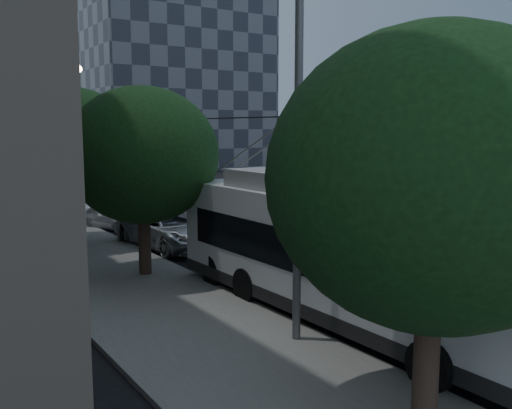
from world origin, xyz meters
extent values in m
plane|color=black|center=(0.00, 0.00, 0.00)|extent=(120.00, 120.00, 0.00)
cube|color=slate|center=(-7.50, 20.00, 0.07)|extent=(5.00, 90.00, 0.15)
cube|color=#9899A1|center=(0.28, 20.00, 0.01)|extent=(0.08, 90.00, 0.02)
cube|color=#9899A1|center=(1.72, 20.00, 0.01)|extent=(0.08, 90.00, 0.02)
cube|color=#9899A1|center=(3.28, 20.00, 0.01)|extent=(0.08, 90.00, 0.02)
cube|color=#9899A1|center=(4.72, 20.00, 0.01)|extent=(0.08, 90.00, 0.02)
cylinder|color=black|center=(-3.85, 20.00, 5.60)|extent=(0.02, 90.00, 0.02)
cylinder|color=black|center=(-3.15, 20.00, 5.60)|extent=(0.02, 90.00, 0.02)
cylinder|color=slate|center=(-5.30, 10.00, 3.00)|extent=(0.14, 0.14, 6.00)
cylinder|color=slate|center=(-5.30, 30.00, 3.00)|extent=(0.14, 0.14, 6.00)
cube|color=#343843|center=(18.00, 55.00, 12.00)|extent=(22.00, 18.00, 24.00)
cube|color=silver|center=(-3.75, -3.33, 1.91)|extent=(3.03, 12.94, 3.06)
cube|color=black|center=(-3.75, -3.33, 0.54)|extent=(3.07, 12.98, 0.38)
cube|color=black|center=(-3.75, -2.79, 2.04)|extent=(3.03, 10.26, 1.13)
cube|color=black|center=(-3.75, 3.09, 2.15)|extent=(2.24, 0.13, 1.07)
cube|color=#939396|center=(-3.75, -0.10, 3.70)|extent=(2.39, 2.41, 0.54)
cylinder|color=slate|center=(-4.07, 1.02, 4.57)|extent=(0.06, 4.86, 2.11)
cylinder|color=slate|center=(-3.43, 1.02, 4.57)|extent=(0.06, 4.86, 2.11)
cylinder|color=black|center=(-5.07, -7.45, 0.54)|extent=(0.32, 1.07, 1.07)
cylinder|color=black|center=(-2.43, -7.45, 0.54)|extent=(0.32, 1.07, 1.07)
cylinder|color=black|center=(-5.07, -0.49, 0.54)|extent=(0.32, 1.07, 1.07)
cylinder|color=black|center=(-2.43, -0.49, 0.54)|extent=(0.32, 1.07, 1.07)
cylinder|color=black|center=(-5.07, 1.57, 0.54)|extent=(0.32, 1.07, 1.07)
cylinder|color=black|center=(-2.43, 1.57, 0.54)|extent=(0.32, 1.07, 1.07)
imported|color=#B0B3B8|center=(-3.65, 8.00, 0.83)|extent=(3.36, 6.20, 1.65)
imported|color=silver|center=(-4.30, 14.00, 0.67)|extent=(3.00, 4.21, 1.33)
imported|color=white|center=(-4.30, 19.50, 0.75)|extent=(2.18, 5.18, 1.49)
imported|color=silver|center=(-3.44, 28.12, 0.67)|extent=(2.00, 4.26, 1.35)
imported|color=white|center=(-4.30, 34.50, 0.78)|extent=(2.85, 4.91, 1.57)
cylinder|color=#2F211A|center=(-6.50, -8.52, 1.20)|extent=(0.44, 0.44, 2.40)
ellipsoid|color=black|center=(-6.50, -8.52, 4.47)|extent=(5.52, 5.52, 4.97)
cylinder|color=#2F211A|center=(-6.50, 3.93, 1.18)|extent=(0.44, 0.44, 2.35)
ellipsoid|color=black|center=(-6.50, 3.93, 4.33)|extent=(5.27, 5.27, 4.74)
cylinder|color=#2F211A|center=(-7.00, 10.80, 1.14)|extent=(0.44, 0.44, 2.29)
ellipsoid|color=black|center=(-7.00, 10.80, 4.44)|extent=(5.74, 5.74, 5.16)
cylinder|color=#2F211A|center=(-7.00, 20.06, 1.46)|extent=(0.44, 0.44, 2.91)
ellipsoid|color=black|center=(-7.00, 20.06, 4.75)|extent=(4.91, 4.91, 4.42)
cylinder|color=#2F211A|center=(-6.50, 29.68, 1.49)|extent=(0.44, 0.44, 2.99)
ellipsoid|color=black|center=(-6.50, 29.68, 4.50)|extent=(4.05, 4.05, 3.64)
cylinder|color=slate|center=(-5.80, -3.97, 5.06)|extent=(0.20, 0.20, 10.11)
cylinder|color=slate|center=(-5.20, 22.37, 4.69)|extent=(0.20, 0.20, 9.38)
cylinder|color=slate|center=(-4.17, 22.37, 9.01)|extent=(2.06, 0.12, 0.12)
sphere|color=#E2B47C|center=(-3.23, 22.37, 8.91)|extent=(0.44, 0.44, 0.44)
camera|label=1|loc=(-13.94, -14.65, 5.30)|focal=40.00mm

